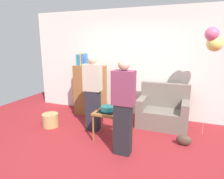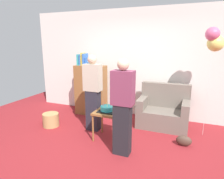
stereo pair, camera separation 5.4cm
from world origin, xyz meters
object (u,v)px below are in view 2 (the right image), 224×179
at_px(wicker_basket, 51,120).
at_px(handbag, 184,141).
at_px(bookshelf, 91,89).
at_px(person_holding_cake, 123,107).
at_px(birthday_cake, 107,109).
at_px(balloon_bunch, 215,40).
at_px(couch, 163,112).
at_px(person_blowing_candles, 93,93).
at_px(side_table, 107,115).

height_order(wicker_basket, handbag, wicker_basket).
relative_size(bookshelf, handbag, 5.77).
distance_m(person_holding_cake, wicker_basket, 2.07).
xyz_separation_m(birthday_cake, handbag, (1.43, 0.26, -0.52)).
xyz_separation_m(bookshelf, wicker_basket, (-0.47, -1.07, -0.53)).
height_order(person_holding_cake, balloon_bunch, balloon_bunch).
xyz_separation_m(couch, birthday_cake, (-0.94, -1.05, 0.28)).
distance_m(person_blowing_candles, handbag, 2.02).
xyz_separation_m(bookshelf, balloon_bunch, (2.77, -0.20, 1.24)).
height_order(wicker_basket, balloon_bunch, balloon_bunch).
bearing_deg(side_table, wicker_basket, 177.17).
bearing_deg(bookshelf, person_holding_cake, -47.47).
bearing_deg(bookshelf, birthday_cake, -49.73).
distance_m(bookshelf, birthday_cake, 1.50).
distance_m(wicker_basket, balloon_bunch, 3.79).
distance_m(person_blowing_candles, balloon_bunch, 2.59).
bearing_deg(handbag, balloon_bunch, 61.23).
bearing_deg(wicker_basket, handbag, 3.70).
distance_m(bookshelf, balloon_bunch, 3.05).
relative_size(person_holding_cake, wicker_basket, 4.53).
relative_size(birthday_cake, person_blowing_candles, 0.20).
height_order(birthday_cake, balloon_bunch, balloon_bunch).
bearing_deg(person_blowing_candles, handbag, -8.35).
bearing_deg(couch, side_table, -131.77).
bearing_deg(side_table, person_holding_cake, -41.90).
relative_size(couch, person_holding_cake, 0.67).
xyz_separation_m(person_blowing_candles, person_holding_cake, (0.90, -0.69, 0.00)).
bearing_deg(person_holding_cake, wicker_basket, -24.10).
bearing_deg(person_blowing_candles, birthday_cake, -39.59).
distance_m(person_blowing_candles, person_holding_cake, 1.14).
distance_m(bookshelf, person_holding_cake, 2.11).
bearing_deg(wicker_basket, balloon_bunch, 14.97).
bearing_deg(handbag, bookshelf, 159.74).
bearing_deg(couch, balloon_bunch, -7.29).
bearing_deg(balloon_bunch, birthday_cake, -152.54).
bearing_deg(bookshelf, balloon_bunch, -4.21).
distance_m(birthday_cake, wicker_basket, 1.51).
height_order(birthday_cake, person_blowing_candles, person_blowing_candles).
height_order(couch, handbag, couch).
bearing_deg(side_table, person_blowing_candles, 147.99).
relative_size(couch, person_blowing_candles, 0.67).
bearing_deg(person_blowing_candles, wicker_basket, -175.52).
distance_m(couch, handbag, 0.96).
bearing_deg(birthday_cake, person_holding_cake, -41.90).
distance_m(birthday_cake, person_holding_cake, 0.64).
bearing_deg(couch, handbag, -58.08).
height_order(person_holding_cake, wicker_basket, person_holding_cake).
relative_size(bookshelf, person_blowing_candles, 0.99).
bearing_deg(birthday_cake, handbag, 10.17).
height_order(couch, side_table, couch).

